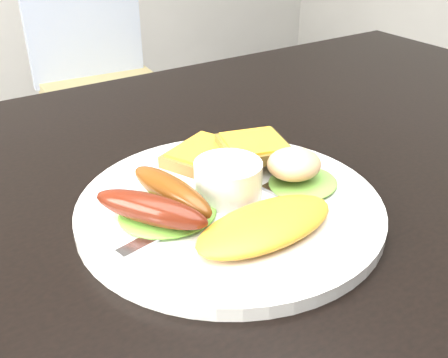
{
  "coord_description": "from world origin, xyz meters",
  "views": [
    {
      "loc": [
        -0.3,
        -0.38,
        1.02
      ],
      "look_at": [
        -0.07,
        -0.02,
        0.78
      ],
      "focal_mm": 42.0,
      "sensor_mm": 36.0,
      "label": 1
    }
  ],
  "objects_px": {
    "person": "(60,69)",
    "dining_chair": "(110,95)",
    "dining_table": "(268,197)",
    "plate": "(230,207)"
  },
  "relations": [
    {
      "from": "person",
      "to": "dining_chair",
      "type": "bearing_deg",
      "value": -95.92
    },
    {
      "from": "dining_table",
      "to": "person",
      "type": "distance_m",
      "value": 0.46
    },
    {
      "from": "dining_table",
      "to": "person",
      "type": "height_order",
      "value": "person"
    },
    {
      "from": "dining_table",
      "to": "plate",
      "type": "relative_size",
      "value": 4.17
    },
    {
      "from": "dining_table",
      "to": "person",
      "type": "relative_size",
      "value": 0.78
    },
    {
      "from": "dining_chair",
      "to": "plate",
      "type": "distance_m",
      "value": 1.24
    },
    {
      "from": "plate",
      "to": "dining_chair",
      "type": "bearing_deg",
      "value": 74.48
    },
    {
      "from": "person",
      "to": "dining_table",
      "type": "bearing_deg",
      "value": 119.47
    },
    {
      "from": "person",
      "to": "plate",
      "type": "distance_m",
      "value": 0.48
    },
    {
      "from": "dining_chair",
      "to": "person",
      "type": "distance_m",
      "value": 0.81
    }
  ]
}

